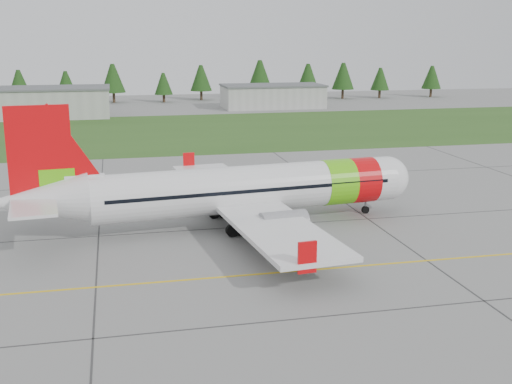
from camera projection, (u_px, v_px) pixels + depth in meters
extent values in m
plane|color=gray|center=(340.00, 315.00, 40.03)|extent=(320.00, 320.00, 0.00)
cylinder|color=silver|center=(249.00, 189.00, 58.57)|extent=(28.79, 7.30, 4.27)
sphere|color=silver|center=(387.00, 178.00, 63.00)|extent=(4.27, 4.27, 4.27)
cone|color=silver|center=(41.00, 200.00, 52.85)|extent=(8.09, 5.07, 4.27)
cube|color=black|center=(390.00, 174.00, 63.01)|extent=(2.05, 3.02, 0.61)
cylinder|color=#5CC70E|center=(336.00, 182.00, 61.30)|extent=(3.30, 4.63, 4.35)
cylinder|color=red|center=(361.00, 180.00, 62.12)|extent=(2.86, 4.59, 4.35)
cube|color=silver|center=(243.00, 202.00, 58.68)|extent=(9.75, 35.52, 0.39)
cube|color=red|center=(189.00, 162.00, 74.24)|extent=(1.33, 0.34, 2.19)
cube|color=red|center=(307.00, 257.00, 42.15)|extent=(1.33, 0.34, 2.19)
cylinder|color=gray|center=(241.00, 192.00, 64.88)|extent=(4.17, 2.71, 2.30)
cylinder|color=gray|center=(284.00, 224.00, 53.79)|extent=(4.17, 2.71, 2.30)
cube|color=red|center=(40.00, 156.00, 52.05)|extent=(5.06, 0.93, 8.33)
cube|color=#5CC70E|center=(58.00, 184.00, 52.99)|extent=(2.88, 0.76, 2.63)
cube|color=silver|center=(33.00, 198.00, 52.61)|extent=(4.84, 12.91, 0.24)
cylinder|color=slate|center=(366.00, 206.00, 62.94)|extent=(0.20, 0.20, 1.53)
cylinder|color=black|center=(365.00, 210.00, 63.03)|extent=(0.77, 0.38, 0.75)
cylinder|color=slate|center=(223.00, 207.00, 61.44)|extent=(0.24, 0.24, 2.08)
cylinder|color=black|center=(218.00, 212.00, 61.41)|extent=(1.19, 0.61, 1.14)
cylinder|color=slate|center=(242.00, 224.00, 55.79)|extent=(0.24, 0.24, 2.08)
cylinder|color=black|center=(237.00, 230.00, 55.76)|extent=(1.19, 0.61, 1.14)
cube|color=#30561E|center=(188.00, 131.00, 117.82)|extent=(320.00, 50.00, 0.03)
cube|color=gold|center=(303.00, 270.00, 47.62)|extent=(120.00, 0.25, 0.02)
cube|color=#A8A8A3|center=(33.00, 103.00, 137.35)|extent=(32.00, 14.00, 6.00)
cube|color=#A8A8A3|center=(273.00, 97.00, 156.63)|extent=(24.00, 12.00, 5.20)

